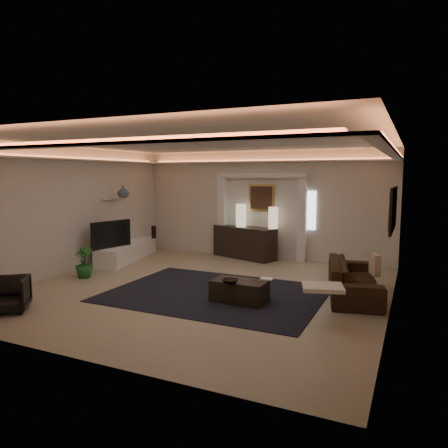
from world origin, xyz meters
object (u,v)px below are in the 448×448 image
at_px(sofa, 354,279).
at_px(armchair, 8,295).
at_px(coffee_table, 239,290).
at_px(console, 244,243).

relative_size(sofa, armchair, 3.46).
relative_size(sofa, coffee_table, 2.27).
xyz_separation_m(console, coffee_table, (1.41, -3.73, -0.20)).
bearing_deg(armchair, coffee_table, -5.37).
distance_m(console, armchair, 6.15).
height_order(sofa, armchair, sofa).
height_order(console, coffee_table, console).
relative_size(coffee_table, armchair, 1.53).
bearing_deg(coffee_table, sofa, 36.47).
bearing_deg(sofa, console, 40.47).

